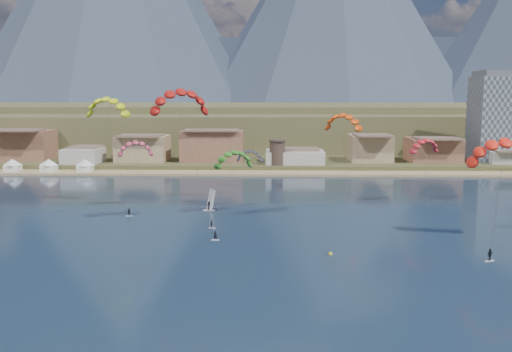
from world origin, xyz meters
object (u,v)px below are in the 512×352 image
Objects in this scene: watchtower at (277,152)px; buoy at (330,254)px; kitesurfer_green at (234,157)px; kitesurfer_red at (180,98)px; kitesurfer_yellow at (107,104)px; windsurfer at (210,204)px; kitesurfer_orange at (503,148)px; apartment_tower at (502,117)px.

buoy is at bearing -85.74° from watchtower.
kitesurfer_green is 35.61m from buoy.
kitesurfer_red is 28.78m from kitesurfer_yellow.
windsurfer is 41.56m from buoy.
kitesurfer_orange is 33.99× the size of buoy.
kitesurfer_green reaches higher than windsurfer.
kitesurfer_green is at bearing -19.50° from kitesurfer_yellow.
apartment_tower is 1.13× the size of kitesurfer_red.
kitesurfer_yellow reaches higher than kitesurfer_orange.
kitesurfer_green is at bearing -97.78° from watchtower.
kitesurfer_orange is (-41.83, -105.06, -1.52)m from apartment_tower.
kitesurfer_green is at bearing 121.63° from buoy.
kitesurfer_orange is at bearing -7.73° from kitesurfer_red.
kitesurfer_red is 1.31× the size of kitesurfer_orange.
apartment_tower is 113.09m from kitesurfer_orange.
kitesurfer_yellow is at bearing 169.71° from windsurfer.
kitesurfer_green is 3.53× the size of windsurfer.
kitesurfer_orange is (38.17, -91.06, 9.93)m from watchtower.
apartment_tower is 137.18m from buoy.
apartment_tower is 6.79× the size of windsurfer.
kitesurfer_orange is at bearing -67.26° from watchtower.
kitesurfer_yellow is at bearing -147.30° from apartment_tower.
watchtower is 99.23m from kitesurfer_orange.
watchtower is 0.52× the size of kitesurfer_green.
windsurfer is at bearing 133.44° from kitesurfer_green.
kitesurfer_green is 13.95m from windsurfer.
kitesurfer_red is 1.71× the size of kitesurfer_green.
buoy is at bearing -56.01° from windsurfer.
windsurfer is at bearing -139.86° from apartment_tower.
windsurfer is (23.37, -4.24, -21.90)m from kitesurfer_yellow.
kitesurfer_yellow is 82.66m from kitesurfer_orange.
kitesurfer_red is 18.66m from kitesurfer_green.
watchtower is 13.48× the size of buoy.
buoy is at bearing -58.37° from kitesurfer_green.
apartment_tower is 139.15m from kitesurfer_red.
kitesurfer_green is (-89.94, -86.75, -5.16)m from apartment_tower.
kitesurfer_yellow is at bearing 140.30° from buoy.
watchtower is at bearing 57.97° from kitesurfer_yellow.
watchtower is (-80.00, -14.00, -11.45)m from apartment_tower.
kitesurfer_red reaches higher than buoy.
apartment_tower is 126.22m from windsurfer.
kitesurfer_yellow is at bearing 160.50° from kitesurfer_green.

